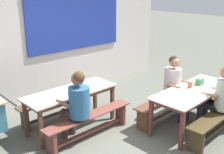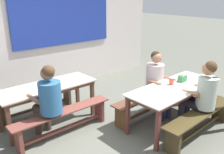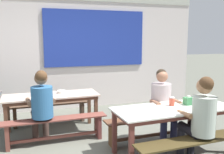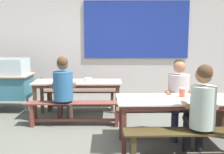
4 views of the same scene
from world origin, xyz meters
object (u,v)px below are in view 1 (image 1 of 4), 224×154
at_px(dining_table_far, 71,95).
at_px(tissue_box, 200,82).
at_px(soup_bowl, 77,86).
at_px(bench_far_front, 90,123).
at_px(dining_table_near, 194,93).
at_px(person_right_near_table, 175,84).
at_px(person_left_back_turned, 77,102).
at_px(bench_near_back, 168,103).
at_px(bench_near_front, 218,121).
at_px(person_near_front, 220,95).
at_px(condiment_jar, 190,84).
at_px(bench_far_back, 56,105).

distance_m(dining_table_far, tissue_box, 2.44).
bearing_deg(soup_bowl, bench_far_front, -107.26).
xyz_separation_m(dining_table_near, person_right_near_table, (0.06, 0.46, 0.04)).
relative_size(dining_table_near, person_right_near_table, 1.51).
bearing_deg(bench_far_front, dining_table_near, -29.16).
distance_m(dining_table_near, person_right_near_table, 0.47).
bearing_deg(person_right_near_table, person_left_back_turned, 164.75).
xyz_separation_m(dining_table_far, soup_bowl, (0.20, 0.08, 0.10)).
distance_m(dining_table_far, bench_near_back, 1.95).
bearing_deg(bench_near_front, person_near_front, 35.30).
xyz_separation_m(person_left_back_turned, person_right_near_table, (1.95, -0.53, -0.01)).
bearing_deg(condiment_jar, soup_bowl, 136.66).
bearing_deg(person_right_near_table, bench_near_front, -92.32).
bearing_deg(bench_far_front, dining_table_far, 91.15).
height_order(bench_far_front, bench_near_front, same).
distance_m(bench_near_front, person_left_back_turned, 2.47).
bearing_deg(tissue_box, person_near_front, -108.06).
relative_size(condiment_jar, soup_bowl, 0.86).
bearing_deg(dining_table_far, person_right_near_table, -29.59).
bearing_deg(person_near_front, condiment_jar, 101.68).
bearing_deg(person_near_front, bench_near_front, -144.70).
xyz_separation_m(person_left_back_turned, tissue_box, (2.19, -0.92, 0.07)).
distance_m(person_right_near_table, condiment_jar, 0.37).
xyz_separation_m(bench_far_front, bench_near_front, (1.71, -1.46, 0.00)).
relative_size(dining_table_near, person_near_front, 1.48).
relative_size(bench_near_back, tissue_box, 12.98).
relative_size(bench_near_front, person_left_back_turned, 1.40).
xyz_separation_m(dining_table_near, person_left_back_turned, (-1.89, 0.99, 0.06)).
bearing_deg(person_right_near_table, bench_far_back, 139.40).
height_order(dining_table_far, soup_bowl, soup_bowl).
bearing_deg(bench_far_front, bench_far_back, 91.15).
bearing_deg(condiment_jar, person_left_back_turned, 155.09).
height_order(bench_far_front, bench_near_back, same).
xyz_separation_m(dining_table_near, bench_near_front, (0.02, -0.52, -0.37)).
xyz_separation_m(condiment_jar, soup_bowl, (-1.52, 1.44, -0.04)).
distance_m(bench_far_front, condiment_jar, 1.97).
bearing_deg(bench_near_back, person_right_near_table, -34.16).
relative_size(bench_far_front, person_left_back_turned, 1.39).
xyz_separation_m(dining_table_near, bench_far_front, (-1.69, 0.94, -0.37)).
height_order(bench_far_back, person_left_back_turned, person_left_back_turned).
bearing_deg(bench_far_back, tissue_box, -43.44).
bearing_deg(bench_near_back, bench_far_front, 165.71).
bearing_deg(condiment_jar, tissue_box, -6.15).
bearing_deg(bench_near_front, bench_far_front, 139.53).
height_order(dining_table_near, soup_bowl, soup_bowl).
height_order(bench_far_front, condiment_jar, condiment_jar).
bearing_deg(person_right_near_table, condiment_jar, -96.10).
bearing_deg(dining_table_far, person_left_back_turned, -112.54).
relative_size(person_right_near_table, tissue_box, 8.80).
distance_m(bench_near_front, condiment_jar, 0.80).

